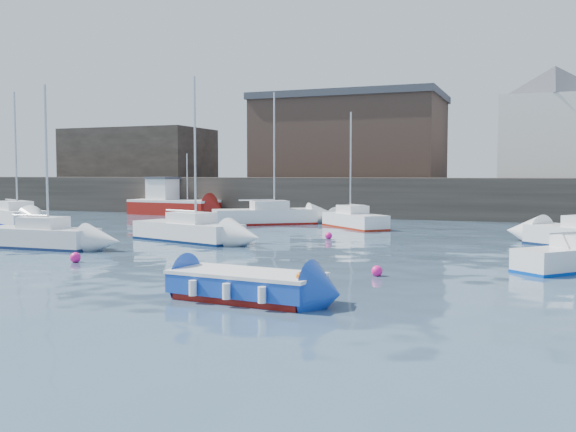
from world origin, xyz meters
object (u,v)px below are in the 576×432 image
(sailboat_a, at_px, (39,237))
(sailboat_f, at_px, (354,220))
(sailboat_b, at_px, (188,231))
(blue_dinghy, at_px, (246,284))
(sailboat_h, at_px, (265,216))
(fishing_boat, at_px, (171,203))
(buoy_far, at_px, (329,239))
(sailboat_e, at_px, (15,216))
(buoy_mid, at_px, (377,276))
(buoy_near, at_px, (75,262))
(sailboat_c, at_px, (574,257))

(sailboat_a, distance_m, sailboat_f, 18.50)
(sailboat_b, bearing_deg, blue_dinghy, -54.22)
(sailboat_a, relative_size, sailboat_h, 0.84)
(blue_dinghy, distance_m, fishing_boat, 36.42)
(blue_dinghy, xyz_separation_m, sailboat_f, (-3.37, 22.83, 0.07))
(blue_dinghy, height_order, buoy_far, blue_dinghy)
(sailboat_a, height_order, sailboat_b, sailboat_b)
(sailboat_e, height_order, buoy_far, sailboat_e)
(buoy_mid, bearing_deg, sailboat_b, 147.15)
(blue_dinghy, bearing_deg, buoy_mid, 66.51)
(blue_dinghy, xyz_separation_m, buoy_mid, (2.25, 5.17, -0.43))
(sailboat_h, relative_size, buoy_near, 21.72)
(sailboat_h, distance_m, buoy_mid, 21.82)
(buoy_near, bearing_deg, buoy_mid, 4.71)
(sailboat_h, bearing_deg, sailboat_e, -158.42)
(buoy_near, height_order, buoy_mid, buoy_near)
(sailboat_b, relative_size, buoy_far, 21.72)
(sailboat_a, height_order, buoy_mid, sailboat_a)
(fishing_boat, bearing_deg, buoy_near, -65.58)
(sailboat_h, relative_size, buoy_mid, 23.84)
(sailboat_e, relative_size, buoy_far, 23.32)
(sailboat_c, bearing_deg, sailboat_e, 165.29)
(buoy_far, bearing_deg, buoy_near, -117.97)
(buoy_near, distance_m, buoy_far, 13.21)
(blue_dinghy, distance_m, sailboat_f, 23.07)
(blue_dinghy, height_order, sailboat_b, sailboat_b)
(fishing_boat, height_order, buoy_mid, fishing_boat)
(fishing_boat, xyz_separation_m, sailboat_e, (-4.16, -12.51, -0.39))
(sailboat_c, relative_size, sailboat_h, 0.69)
(sailboat_b, distance_m, buoy_near, 8.15)
(blue_dinghy, height_order, buoy_mid, blue_dinghy)
(sailboat_f, relative_size, sailboat_h, 0.82)
(blue_dinghy, relative_size, sailboat_f, 0.59)
(fishing_boat, bearing_deg, sailboat_a, -72.59)
(sailboat_a, bearing_deg, buoy_far, 38.14)
(buoy_mid, bearing_deg, buoy_far, 115.20)
(sailboat_a, relative_size, sailboat_c, 1.21)
(sailboat_a, xyz_separation_m, buoy_near, (4.61, -3.18, -0.51))
(blue_dinghy, distance_m, sailboat_h, 25.38)
(sailboat_e, bearing_deg, sailboat_f, 14.02)
(blue_dinghy, relative_size, buoy_mid, 11.61)
(sailboat_a, xyz_separation_m, buoy_far, (10.81, 8.49, -0.51))
(sailboat_a, bearing_deg, sailboat_h, 75.92)
(sailboat_b, relative_size, buoy_near, 20.08)
(sailboat_a, bearing_deg, sailboat_f, 56.37)
(blue_dinghy, xyz_separation_m, buoy_near, (-9.00, 4.24, -0.43))
(buoy_far, bearing_deg, sailboat_c, -32.84)
(sailboat_a, xyz_separation_m, sailboat_c, (21.85, 1.36, -0.05))
(sailboat_a, distance_m, sailboat_c, 21.89)
(sailboat_a, bearing_deg, fishing_boat, 107.41)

